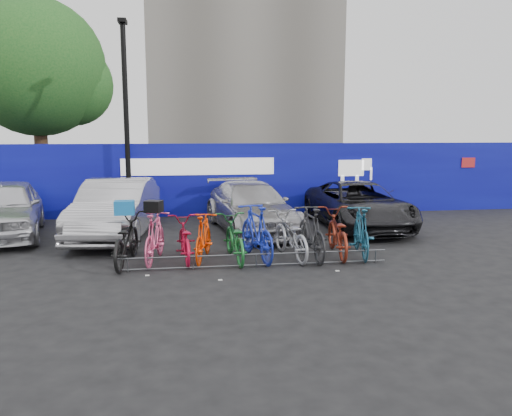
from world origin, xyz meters
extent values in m
plane|color=black|center=(0.00, 0.00, 0.00)|extent=(100.00, 100.00, 0.00)
cube|color=#0A0984|center=(0.00, 6.00, 1.20)|extent=(22.00, 0.15, 2.40)
cube|color=white|center=(-1.00, 5.90, 1.65)|extent=(5.00, 0.02, 0.55)
cube|color=white|center=(4.20, 5.90, 1.55)|extent=(1.20, 0.02, 0.90)
cube|color=red|center=(8.50, 5.90, 1.70)|extent=(0.50, 0.02, 0.35)
cylinder|color=#382314|center=(-7.00, 10.00, 2.00)|extent=(0.50, 0.50, 4.00)
sphere|color=#184D1B|center=(-7.00, 10.00, 5.20)|extent=(5.20, 5.20, 5.20)
sphere|color=#184D1B|center=(-5.80, 10.30, 4.60)|extent=(3.20, 3.20, 3.20)
cylinder|color=black|center=(-3.20, 5.40, 3.00)|extent=(0.16, 0.16, 6.00)
cube|color=black|center=(-3.20, 5.40, 6.05)|extent=(0.25, 0.50, 0.12)
cylinder|color=#595B60|center=(0.00, -0.60, 0.28)|extent=(5.60, 0.03, 0.03)
cylinder|color=#595B60|center=(0.00, -0.60, 0.05)|extent=(5.60, 0.03, 0.03)
cylinder|color=#595B60|center=(-2.60, -0.60, 0.14)|extent=(0.03, 0.03, 0.28)
cylinder|color=#595B60|center=(-1.30, -0.60, 0.14)|extent=(0.03, 0.03, 0.28)
cylinder|color=#595B60|center=(0.00, -0.60, 0.14)|extent=(0.03, 0.03, 0.28)
cylinder|color=#595B60|center=(1.30, -0.60, 0.14)|extent=(0.03, 0.03, 0.28)
cylinder|color=#595B60|center=(2.60, -0.60, 0.14)|extent=(0.03, 0.03, 0.28)
imported|color=silver|center=(-6.21, 3.28, 0.77)|extent=(2.76, 4.80, 1.54)
imported|color=#B4B3B8|center=(-3.26, 2.86, 0.77)|extent=(2.07, 4.81, 1.54)
imported|color=#A9A8AD|center=(0.39, 3.26, 0.68)|extent=(2.61, 4.92, 1.36)
imported|color=black|center=(3.56, 3.29, 0.67)|extent=(2.28, 4.83, 1.33)
imported|color=black|center=(-2.70, 0.01, 0.54)|extent=(0.92, 2.12, 1.08)
imported|color=#E65082|center=(-2.10, 0.12, 0.55)|extent=(0.78, 1.88, 1.10)
imported|color=#B60E2F|center=(-1.47, 0.16, 0.48)|extent=(0.79, 1.86, 0.95)
imported|color=#FF3C03|center=(-1.06, 0.12, 0.52)|extent=(0.83, 1.78, 1.03)
imported|color=#1B6B2B|center=(-0.40, 0.01, 0.49)|extent=(0.83, 1.93, 0.99)
imported|color=#1B2EC0|center=(0.10, 0.04, 0.61)|extent=(0.96, 2.11, 1.23)
imported|color=#9A9CA1|center=(0.86, 0.07, 0.51)|extent=(0.99, 2.03, 1.02)
imported|color=#272729|center=(1.31, -0.05, 0.59)|extent=(0.65, 1.98, 1.18)
imported|color=maroon|center=(1.95, 0.14, 0.53)|extent=(0.91, 2.08, 1.06)
imported|color=navy|center=(2.47, 0.00, 0.57)|extent=(0.86, 1.95, 1.13)
cube|color=#1568B1|center=(-2.70, 0.01, 1.22)|extent=(0.42, 0.33, 0.29)
cube|color=black|center=(-2.10, 0.12, 1.22)|extent=(0.42, 0.40, 0.25)
camera|label=1|loc=(-1.39, -10.57, 2.82)|focal=35.00mm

